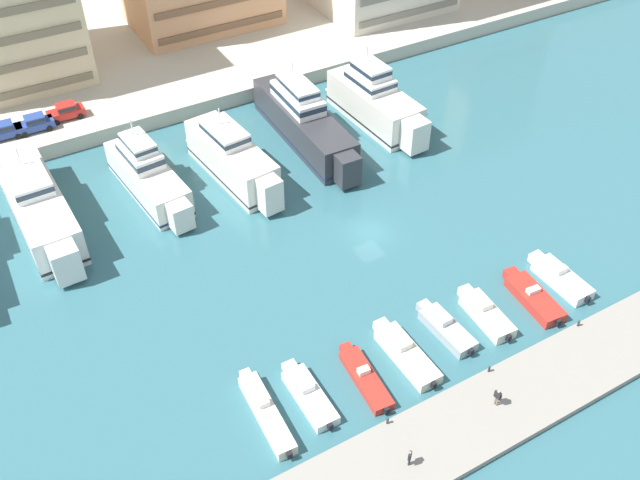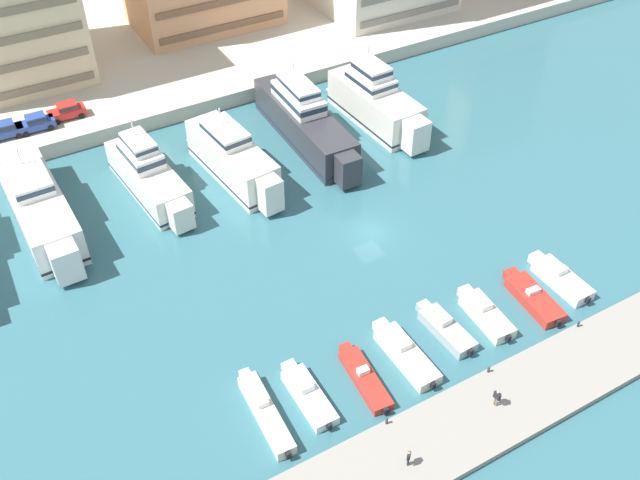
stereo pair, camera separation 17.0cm
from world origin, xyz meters
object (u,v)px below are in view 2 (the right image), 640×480
motorboat_white_right (560,279)px  motorboat_red_mid_left (364,378)px  yacht_white_left (38,204)px  car_blue_far_left (4,130)px  pedestrian_near_edge (409,457)px  pedestrian_mid_deck (497,397)px  motorboat_cream_center_right (485,314)px  motorboat_red_mid_right (533,298)px  yacht_ivory_mid_left (148,175)px  motorboat_grey_center (446,329)px  yacht_ivory_center_left (233,159)px  car_blue_left (36,122)px  yacht_charcoal_center (305,121)px  motorboat_cream_far_left (265,413)px  yacht_ivory_center_right (376,102)px  motorboat_cream_center_left (405,354)px  motorboat_white_left (308,395)px  car_red_mid_left (67,110)px

motorboat_white_right → motorboat_red_mid_left: bearing=-178.5°
yacht_white_left → car_blue_far_left: 14.29m
yacht_white_left → pedestrian_near_edge: bearing=-68.4°
pedestrian_mid_deck → motorboat_cream_center_right: bearing=54.8°
motorboat_red_mid_right → pedestrian_near_edge: bearing=-157.2°
yacht_ivory_mid_left → motorboat_grey_center: size_ratio=2.37×
yacht_ivory_center_left → motorboat_red_mid_right: yacht_ivory_center_left is taller
motorboat_grey_center → motorboat_red_mid_right: 8.82m
yacht_ivory_center_left → car_blue_left: size_ratio=3.88×
yacht_charcoal_center → motorboat_red_mid_right: bearing=-80.9°
yacht_charcoal_center → pedestrian_near_edge: 42.14m
motorboat_cream_far_left → motorboat_grey_center: 16.75m
yacht_white_left → yacht_ivory_center_left: yacht_ivory_center_left is taller
yacht_ivory_mid_left → yacht_ivory_center_right: (27.57, -0.08, 0.39)m
yacht_charcoal_center → pedestrian_mid_deck: (-5.09, -39.01, -0.92)m
motorboat_cream_center_right → motorboat_cream_center_left: bearing=-178.8°
motorboat_white_left → motorboat_grey_center: (13.19, 0.17, 0.05)m
yacht_white_left → yacht_ivory_center_left: size_ratio=1.26×
car_blue_left → yacht_ivory_center_right: bearing=-22.7°
yacht_ivory_center_left → car_red_mid_left: yacht_ivory_center_left is taller
motorboat_red_mid_right → car_blue_left: 55.77m
yacht_ivory_center_left → motorboat_white_right: (18.70, -28.88, -1.82)m
motorboat_cream_far_left → motorboat_white_right: bearing=-0.6°
yacht_white_left → car_blue_far_left: bearing=90.7°
car_red_mid_left → pedestrian_mid_deck: 56.68m
yacht_ivory_center_left → motorboat_white_left: (-6.96, -28.70, -1.93)m
motorboat_grey_center → car_red_mid_left: bearing=112.4°
yacht_ivory_center_left → motorboat_cream_center_right: bearing=-70.8°
yacht_white_left → car_blue_left: (3.18, 14.12, 0.50)m
motorboat_red_mid_right → pedestrian_mid_deck: pedestrian_mid_deck is taller
motorboat_cream_far_left → pedestrian_near_edge: bearing=-52.4°
motorboat_red_mid_right → pedestrian_mid_deck: 12.46m
motorboat_white_left → car_blue_far_left: 47.30m
motorboat_cream_far_left → car_blue_far_left: bearing=101.5°
car_blue_far_left → car_blue_left: (3.36, -0.15, 0.00)m
motorboat_cream_center_left → pedestrian_mid_deck: size_ratio=4.51×
motorboat_white_left → car_blue_left: (-9.39, 45.33, 2.37)m
motorboat_white_left → car_blue_left: car_blue_left is taller
yacht_ivory_mid_left → motorboat_white_right: size_ratio=2.27×
motorboat_cream_center_left → motorboat_white_right: size_ratio=1.12×
yacht_white_left → yacht_ivory_mid_left: yacht_ivory_mid_left is taller
motorboat_white_right → motorboat_red_mid_right: bearing=-171.3°
yacht_ivory_center_left → motorboat_cream_far_left: yacht_ivory_center_left is taller
motorboat_cream_center_right → yacht_ivory_center_right: bearing=74.0°
yacht_charcoal_center → yacht_ivory_center_right: yacht_ivory_center_right is taller
motorboat_cream_center_left → motorboat_red_mid_right: 13.25m
motorboat_cream_center_left → yacht_ivory_mid_left: bearing=108.4°
yacht_white_left → motorboat_cream_far_left: bearing=-73.8°
motorboat_red_mid_left → motorboat_cream_center_left: motorboat_cream_center_left is taller
motorboat_red_mid_right → motorboat_white_right: motorboat_white_right is taller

